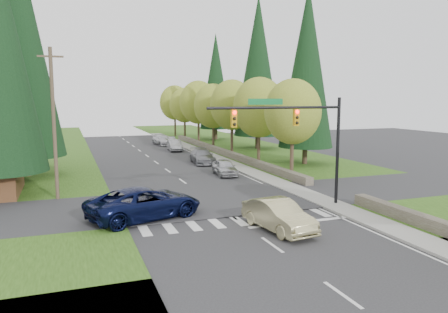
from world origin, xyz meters
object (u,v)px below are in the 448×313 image
parked_car_e (163,140)px  parked_car_b (202,156)px  suv_navy (145,203)px  parked_car_d (171,140)px  parked_car_c (175,145)px  sedan_champagne (278,215)px  parked_car_a (225,167)px

parked_car_e → parked_car_b: bearing=-96.7°
suv_navy → parked_car_d: size_ratio=1.72×
suv_navy → parked_car_e: bearing=-32.2°
parked_car_b → parked_car_c: 11.41m
sedan_champagne → parked_car_d: 41.94m
parked_car_a → parked_car_b: parked_car_b is taller
sedan_champagne → parked_car_a: bearing=72.0°
sedan_champagne → parked_car_b: sedan_champagne is taller
parked_car_c → suv_navy: bearing=-101.1°
parked_car_a → parked_car_d: size_ratio=1.08×
parked_car_d → suv_navy: bearing=-98.6°
suv_navy → parked_car_a: 14.62m
parked_car_a → parked_car_b: (0.18, 7.28, 0.04)m
parked_car_b → parked_car_e: size_ratio=1.03×
parked_car_b → parked_car_c: size_ratio=1.17×
parked_car_e → parked_car_c: bearing=-97.3°
parked_car_a → parked_car_e: parked_car_e is taller
suv_navy → parked_car_a: (8.98, 11.53, -0.21)m
suv_navy → parked_car_a: bearing=-56.6°
parked_car_b → parked_car_c: (-0.18, 11.41, -0.02)m
parked_car_d → parked_car_a: bearing=-86.0°
parked_car_a → parked_car_b: 7.28m
parked_car_a → parked_car_e: (0.00, 26.04, 0.01)m
parked_car_b → parked_car_d: (1.03, 18.42, -0.09)m
parked_car_c → parked_car_d: 7.11m
parked_car_a → sedan_champagne: bearing=-94.5°
sedan_champagne → parked_car_a: size_ratio=1.17×
suv_navy → parked_car_c: (8.98, 30.22, -0.19)m
parked_car_a → parked_car_c: parked_car_c is taller
parked_car_e → sedan_champagne: bearing=-101.3°
parked_car_a → parked_car_c: bearing=95.8°
parked_car_d → parked_car_e: (-1.21, 0.34, 0.07)m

